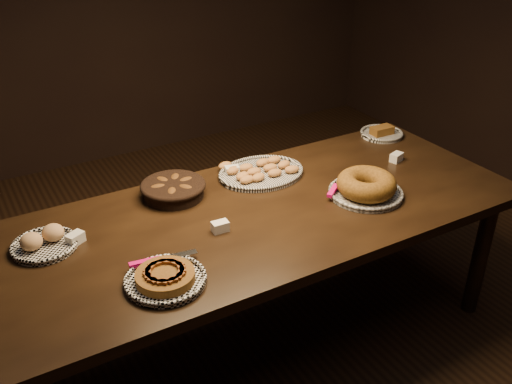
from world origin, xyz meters
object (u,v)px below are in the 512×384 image
buffet_table (264,224)px  bundt_cake_plate (366,187)px  madeleine_platter (260,172)px  apple_tart_plate (165,278)px

buffet_table → bundt_cake_plate: size_ratio=6.28×
buffet_table → madeleine_platter: madeleine_platter is taller
buffet_table → bundt_cake_plate: bearing=-14.7°
buffet_table → bundt_cake_plate: bundt_cake_plate is taller
apple_tart_plate → madeleine_platter: apple_tart_plate is taller
apple_tart_plate → bundt_cake_plate: size_ratio=0.85×
buffet_table → apple_tart_plate: size_ratio=7.40×
buffet_table → apple_tart_plate: 0.65m
madeleine_platter → bundt_cake_plate: bearing=-68.6°
apple_tart_plate → bundt_cake_plate: 1.07m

